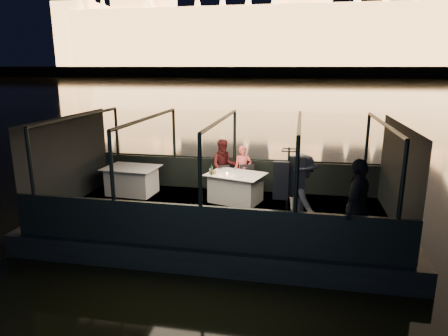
% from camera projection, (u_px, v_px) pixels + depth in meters
% --- Properties ---
extents(river_water, '(500.00, 500.00, 0.00)m').
position_uv_depth(river_water, '(294.00, 86.00, 86.07)').
color(river_water, black).
rests_on(river_water, ground).
extents(boat_hull, '(8.60, 4.40, 1.00)m').
position_uv_depth(boat_hull, '(221.00, 232.00, 9.94)').
color(boat_hull, black).
rests_on(boat_hull, river_water).
extents(boat_deck, '(8.00, 4.00, 0.04)m').
position_uv_depth(boat_deck, '(221.00, 214.00, 9.83)').
color(boat_deck, black).
rests_on(boat_deck, boat_hull).
extents(gunwale_port, '(8.00, 0.08, 0.90)m').
position_uv_depth(gunwale_port, '(234.00, 175.00, 11.61)').
color(gunwale_port, black).
rests_on(gunwale_port, boat_deck).
extents(gunwale_starboard, '(8.00, 0.08, 0.90)m').
position_uv_depth(gunwale_starboard, '(201.00, 227.00, 7.81)').
color(gunwale_starboard, black).
rests_on(gunwale_starboard, boat_deck).
extents(cabin_glass_port, '(8.00, 0.02, 1.40)m').
position_uv_depth(cabin_glass_port, '(235.00, 136.00, 11.33)').
color(cabin_glass_port, '#99B2B2').
rests_on(cabin_glass_port, gunwale_port).
extents(cabin_glass_starboard, '(8.00, 0.02, 1.40)m').
position_uv_depth(cabin_glass_starboard, '(200.00, 171.00, 7.52)').
color(cabin_glass_starboard, '#99B2B2').
rests_on(cabin_glass_starboard, gunwale_starboard).
extents(cabin_roof_glass, '(8.00, 4.00, 0.02)m').
position_uv_depth(cabin_roof_glass, '(221.00, 120.00, 9.25)').
color(cabin_roof_glass, '#99B2B2').
rests_on(cabin_roof_glass, boat_deck).
extents(end_wall_fore, '(0.02, 4.00, 2.30)m').
position_uv_depth(end_wall_fore, '(69.00, 161.00, 10.27)').
color(end_wall_fore, black).
rests_on(end_wall_fore, boat_deck).
extents(end_wall_aft, '(0.02, 4.00, 2.30)m').
position_uv_depth(end_wall_aft, '(398.00, 176.00, 8.80)').
color(end_wall_aft, black).
rests_on(end_wall_aft, boat_deck).
extents(canopy_ribs, '(8.00, 4.00, 2.30)m').
position_uv_depth(canopy_ribs, '(221.00, 168.00, 9.54)').
color(canopy_ribs, black).
rests_on(canopy_ribs, boat_deck).
extents(embankment, '(400.00, 140.00, 6.00)m').
position_uv_depth(embankment, '(299.00, 72.00, 209.52)').
color(embankment, '#423D33').
rests_on(embankment, ground).
extents(parliament_building, '(220.00, 32.00, 60.00)m').
position_uv_depth(parliament_building, '(302.00, 6.00, 169.31)').
color(parliament_building, '#F2D18C').
rests_on(parliament_building, embankment).
extents(dining_table_central, '(1.69, 1.42, 0.77)m').
position_uv_depth(dining_table_central, '(236.00, 188.00, 10.59)').
color(dining_table_central, white).
rests_on(dining_table_central, boat_deck).
extents(dining_table_aft, '(1.54, 1.16, 0.78)m').
position_uv_depth(dining_table_aft, '(132.00, 180.00, 11.25)').
color(dining_table_aft, white).
rests_on(dining_table_aft, boat_deck).
extents(chair_port_left, '(0.50, 0.50, 0.81)m').
position_uv_depth(chair_port_left, '(222.00, 180.00, 11.08)').
color(chair_port_left, black).
rests_on(chair_port_left, boat_deck).
extents(chair_port_right, '(0.50, 0.50, 0.87)m').
position_uv_depth(chair_port_right, '(246.00, 181.00, 10.96)').
color(chair_port_right, black).
rests_on(chair_port_right, boat_deck).
extents(coat_stand, '(0.61, 0.51, 1.98)m').
position_uv_depth(coat_stand, '(287.00, 200.00, 8.05)').
color(coat_stand, black).
rests_on(coat_stand, boat_deck).
extents(person_woman_coral, '(0.55, 0.42, 1.38)m').
position_uv_depth(person_woman_coral, '(243.00, 168.00, 11.17)').
color(person_woman_coral, '#F45B59').
rests_on(person_woman_coral, boat_deck).
extents(person_man_maroon, '(0.86, 0.74, 1.54)m').
position_uv_depth(person_man_maroon, '(224.00, 167.00, 11.27)').
color(person_man_maroon, '#401114').
rests_on(person_man_maroon, boat_deck).
extents(passenger_stripe, '(1.06, 1.32, 1.79)m').
position_uv_depth(passenger_stripe, '(301.00, 199.00, 8.27)').
color(passenger_stripe, silver).
rests_on(passenger_stripe, boat_deck).
extents(passenger_dark, '(0.86, 1.20, 1.88)m').
position_uv_depth(passenger_dark, '(357.00, 212.00, 7.51)').
color(passenger_dark, black).
rests_on(passenger_dark, boat_deck).
extents(wine_bottle, '(0.07, 0.07, 0.28)m').
position_uv_depth(wine_bottle, '(212.00, 169.00, 10.35)').
color(wine_bottle, '#153B20').
rests_on(wine_bottle, dining_table_central).
extents(bread_basket, '(0.21, 0.21, 0.07)m').
position_uv_depth(bread_basket, '(213.00, 172.00, 10.48)').
color(bread_basket, brown).
rests_on(bread_basket, dining_table_central).
extents(amber_candle, '(0.07, 0.07, 0.08)m').
position_uv_depth(amber_candle, '(227.00, 174.00, 10.31)').
color(amber_candle, orange).
rests_on(amber_candle, dining_table_central).
extents(plate_near, '(0.30, 0.30, 0.01)m').
position_uv_depth(plate_near, '(239.00, 176.00, 10.22)').
color(plate_near, silver).
rests_on(plate_near, dining_table_central).
extents(plate_far, '(0.32, 0.32, 0.02)m').
position_uv_depth(plate_far, '(214.00, 172.00, 10.67)').
color(plate_far, white).
rests_on(plate_far, dining_table_central).
extents(wine_glass_white, '(0.08, 0.08, 0.20)m').
position_uv_depth(wine_glass_white, '(210.00, 173.00, 10.22)').
color(wine_glass_white, silver).
rests_on(wine_glass_white, dining_table_central).
extents(wine_glass_red, '(0.07, 0.07, 0.17)m').
position_uv_depth(wine_glass_red, '(235.00, 170.00, 10.47)').
color(wine_glass_red, silver).
rests_on(wine_glass_red, dining_table_central).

